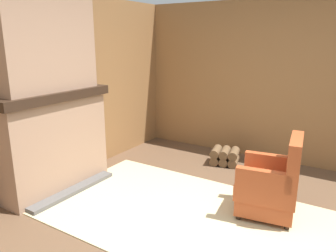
{
  "coord_description": "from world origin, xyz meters",
  "views": [
    {
      "loc": [
        0.96,
        -2.58,
        1.91
      ],
      "look_at": [
        -1.05,
        0.59,
        0.9
      ],
      "focal_mm": 35.0,
      "sensor_mm": 36.0,
      "label": 1
    }
  ],
  "objects_px": {
    "armchair": "(271,186)",
    "firewood_stack": "(225,156)",
    "storage_case": "(72,81)",
    "oil_lamp_vase": "(3,89)",
    "decorative_plate_on_mantel": "(45,80)"
  },
  "relations": [
    {
      "from": "armchair",
      "to": "firewood_stack",
      "type": "bearing_deg",
      "value": -57.44
    },
    {
      "from": "armchair",
      "to": "firewood_stack",
      "type": "relative_size",
      "value": 1.91
    },
    {
      "from": "armchair",
      "to": "storage_case",
      "type": "xyz_separation_m",
      "value": [
        -2.57,
        -0.4,
        1.01
      ]
    },
    {
      "from": "armchair",
      "to": "storage_case",
      "type": "relative_size",
      "value": 3.58
    },
    {
      "from": "storage_case",
      "to": "armchair",
      "type": "bearing_deg",
      "value": 8.93
    },
    {
      "from": "oil_lamp_vase",
      "to": "decorative_plate_on_mantel",
      "type": "distance_m",
      "value": 0.55
    },
    {
      "from": "armchair",
      "to": "decorative_plate_on_mantel",
      "type": "bearing_deg",
      "value": 8.78
    },
    {
      "from": "oil_lamp_vase",
      "to": "storage_case",
      "type": "xyz_separation_m",
      "value": [
        0.0,
        0.96,
        -0.02
      ]
    },
    {
      "from": "firewood_stack",
      "to": "oil_lamp_vase",
      "type": "height_order",
      "value": "oil_lamp_vase"
    },
    {
      "from": "armchair",
      "to": "oil_lamp_vase",
      "type": "bearing_deg",
      "value": 19.27
    },
    {
      "from": "armchair",
      "to": "firewood_stack",
      "type": "distance_m",
      "value": 1.56
    },
    {
      "from": "firewood_stack",
      "to": "decorative_plate_on_mantel",
      "type": "relative_size",
      "value": 1.82
    },
    {
      "from": "oil_lamp_vase",
      "to": "storage_case",
      "type": "distance_m",
      "value": 0.96
    },
    {
      "from": "firewood_stack",
      "to": "oil_lamp_vase",
      "type": "bearing_deg",
      "value": -121.45
    },
    {
      "from": "oil_lamp_vase",
      "to": "armchair",
      "type": "bearing_deg",
      "value": 27.97
    }
  ]
}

